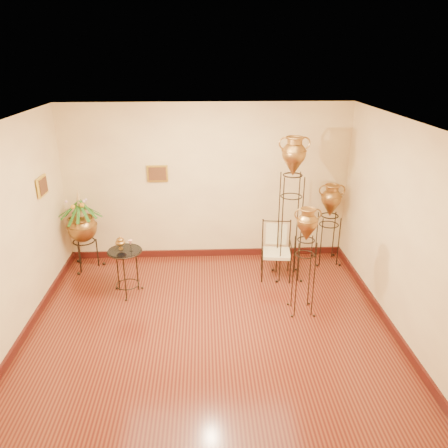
{
  "coord_description": "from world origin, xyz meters",
  "views": [
    {
      "loc": [
        -0.04,
        -4.92,
        3.58
      ],
      "look_at": [
        0.25,
        1.3,
        1.1
      ],
      "focal_mm": 35.0,
      "sensor_mm": 36.0,
      "label": 1
    }
  ],
  "objects_px": {
    "amphora_tall": "(291,208)",
    "amphora_mid": "(304,261)",
    "planter_urn": "(82,224)",
    "armchair": "(276,251)",
    "side_table": "(126,271)"
  },
  "relations": [
    {
      "from": "amphora_mid",
      "to": "armchair",
      "type": "xyz_separation_m",
      "value": [
        -0.22,
        1.07,
        -0.35
      ]
    },
    {
      "from": "amphora_tall",
      "to": "planter_urn",
      "type": "xyz_separation_m",
      "value": [
        -3.48,
        0.51,
        -0.41
      ]
    },
    {
      "from": "armchair",
      "to": "side_table",
      "type": "xyz_separation_m",
      "value": [
        -2.41,
        -0.43,
        -0.08
      ]
    },
    {
      "from": "amphora_tall",
      "to": "amphora_mid",
      "type": "relative_size",
      "value": 1.48
    },
    {
      "from": "amphora_mid",
      "to": "amphora_tall",
      "type": "bearing_deg",
      "value": 90.94
    },
    {
      "from": "armchair",
      "to": "side_table",
      "type": "distance_m",
      "value": 2.45
    },
    {
      "from": "armchair",
      "to": "amphora_tall",
      "type": "bearing_deg",
      "value": 5.12
    },
    {
      "from": "amphora_mid",
      "to": "armchair",
      "type": "relative_size",
      "value": 1.72
    },
    {
      "from": "amphora_tall",
      "to": "side_table",
      "type": "bearing_deg",
      "value": -170.77
    },
    {
      "from": "amphora_tall",
      "to": "amphora_mid",
      "type": "bearing_deg",
      "value": -89.06
    },
    {
      "from": "amphora_mid",
      "to": "planter_urn",
      "type": "height_order",
      "value": "amphora_mid"
    },
    {
      "from": "amphora_mid",
      "to": "armchair",
      "type": "height_order",
      "value": "amphora_mid"
    },
    {
      "from": "amphora_mid",
      "to": "armchair",
      "type": "bearing_deg",
      "value": 101.48
    },
    {
      "from": "planter_urn",
      "to": "side_table",
      "type": "xyz_separation_m",
      "value": [
        0.87,
        -0.93,
        -0.43
      ]
    },
    {
      "from": "planter_urn",
      "to": "amphora_mid",
      "type": "bearing_deg",
      "value": -24.09
    }
  ]
}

